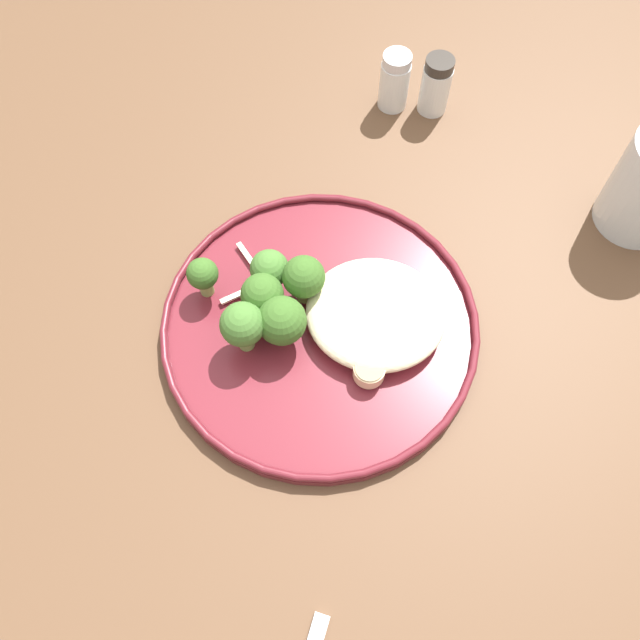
{
  "coord_description": "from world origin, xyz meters",
  "views": [
    {
      "loc": [
        -0.01,
        -0.31,
        1.3
      ],
      "look_at": [
        -0.05,
        -0.04,
        0.76
      ],
      "focal_mm": 38.12,
      "sensor_mm": 36.0,
      "label": 1
    }
  ],
  "objects_px": {
    "broccoli_floret_split_head": "(269,271)",
    "seared_scallop_tilted_round": "(364,370)",
    "dinner_plate": "(320,326)",
    "seared_scallop_half_hidden": "(413,336)",
    "broccoli_floret_rear_charred": "(203,275)",
    "seared_scallop_front_small": "(373,302)",
    "pepper_shaker": "(436,85)",
    "broccoli_floret_tall_stalk": "(243,326)",
    "broccoli_floret_left_leaning": "(304,278)",
    "seared_scallop_right_edge": "(393,318)",
    "broccoli_floret_beside_noodles": "(262,295)",
    "broccoli_floret_front_edge": "(282,321)",
    "salt_shaker": "(394,81)",
    "seared_scallop_tiny_bay": "(354,284)",
    "seared_scallop_on_noodles": "(347,316)"
  },
  "relations": [
    {
      "from": "seared_scallop_right_edge",
      "to": "broccoli_floret_tall_stalk",
      "type": "relative_size",
      "value": 0.57
    },
    {
      "from": "broccoli_floret_front_edge",
      "to": "pepper_shaker",
      "type": "distance_m",
      "value": 0.33
    },
    {
      "from": "broccoli_floret_front_edge",
      "to": "salt_shaker",
      "type": "distance_m",
      "value": 0.31
    },
    {
      "from": "seared_scallop_tilted_round",
      "to": "salt_shaker",
      "type": "height_order",
      "value": "salt_shaker"
    },
    {
      "from": "seared_scallop_right_edge",
      "to": "broccoli_floret_tall_stalk",
      "type": "xyz_separation_m",
      "value": [
        -0.13,
        -0.04,
        0.03
      ]
    },
    {
      "from": "dinner_plate",
      "to": "broccoli_floret_split_head",
      "type": "bearing_deg",
      "value": 146.0
    },
    {
      "from": "seared_scallop_right_edge",
      "to": "seared_scallop_tiny_bay",
      "type": "relative_size",
      "value": 1.04
    },
    {
      "from": "seared_scallop_half_hidden",
      "to": "seared_scallop_front_small",
      "type": "bearing_deg",
      "value": 144.0
    },
    {
      "from": "broccoli_floret_beside_noodles",
      "to": "broccoli_floret_front_edge",
      "type": "distance_m",
      "value": 0.03
    },
    {
      "from": "seared_scallop_on_noodles",
      "to": "seared_scallop_tilted_round",
      "type": "distance_m",
      "value": 0.05
    },
    {
      "from": "seared_scallop_right_edge",
      "to": "broccoli_floret_split_head",
      "type": "height_order",
      "value": "broccoli_floret_split_head"
    },
    {
      "from": "seared_scallop_tilted_round",
      "to": "broccoli_floret_split_head",
      "type": "xyz_separation_m",
      "value": [
        -0.1,
        0.08,
        0.02
      ]
    },
    {
      "from": "seared_scallop_front_small",
      "to": "salt_shaker",
      "type": "height_order",
      "value": "salt_shaker"
    },
    {
      "from": "broccoli_floret_split_head",
      "to": "seared_scallop_tilted_round",
      "type": "bearing_deg",
      "value": -39.45
    },
    {
      "from": "broccoli_floret_split_head",
      "to": "salt_shaker",
      "type": "height_order",
      "value": "salt_shaker"
    },
    {
      "from": "seared_scallop_tiny_bay",
      "to": "broccoli_floret_split_head",
      "type": "relative_size",
      "value": 0.69
    },
    {
      "from": "broccoli_floret_rear_charred",
      "to": "broccoli_floret_tall_stalk",
      "type": "relative_size",
      "value": 0.78
    },
    {
      "from": "seared_scallop_right_edge",
      "to": "seared_scallop_on_noodles",
      "type": "distance_m",
      "value": 0.04
    },
    {
      "from": "seared_scallop_tilted_round",
      "to": "broccoli_floret_left_leaning",
      "type": "relative_size",
      "value": 0.49
    },
    {
      "from": "broccoli_floret_split_head",
      "to": "pepper_shaker",
      "type": "xyz_separation_m",
      "value": [
        0.14,
        0.25,
        -0.0
      ]
    },
    {
      "from": "broccoli_floret_tall_stalk",
      "to": "broccoli_floret_split_head",
      "type": "relative_size",
      "value": 1.25
    },
    {
      "from": "broccoli_floret_split_head",
      "to": "broccoli_floret_rear_charred",
      "type": "bearing_deg",
      "value": -166.82
    },
    {
      "from": "pepper_shaker",
      "to": "broccoli_floret_left_leaning",
      "type": "bearing_deg",
      "value": -111.46
    },
    {
      "from": "seared_scallop_right_edge",
      "to": "seared_scallop_tilted_round",
      "type": "height_order",
      "value": "same"
    },
    {
      "from": "dinner_plate",
      "to": "broccoli_floret_left_leaning",
      "type": "height_order",
      "value": "broccoli_floret_left_leaning"
    },
    {
      "from": "seared_scallop_half_hidden",
      "to": "seared_scallop_on_noodles",
      "type": "bearing_deg",
      "value": 169.58
    },
    {
      "from": "seared_scallop_right_edge",
      "to": "seared_scallop_front_small",
      "type": "xyz_separation_m",
      "value": [
        -0.02,
        0.01,
        -0.0
      ]
    },
    {
      "from": "seared_scallop_half_hidden",
      "to": "seared_scallop_front_small",
      "type": "height_order",
      "value": "seared_scallop_front_small"
    },
    {
      "from": "broccoli_floret_beside_noodles",
      "to": "seared_scallop_half_hidden",
      "type": "bearing_deg",
      "value": -4.37
    },
    {
      "from": "seared_scallop_half_hidden",
      "to": "seared_scallop_right_edge",
      "type": "bearing_deg",
      "value": 143.46
    },
    {
      "from": "dinner_plate",
      "to": "broccoli_floret_split_head",
      "type": "distance_m",
      "value": 0.07
    },
    {
      "from": "seared_scallop_front_small",
      "to": "broccoli_floret_split_head",
      "type": "relative_size",
      "value": 0.59
    },
    {
      "from": "dinner_plate",
      "to": "seared_scallop_half_hidden",
      "type": "bearing_deg",
      "value": -3.28
    },
    {
      "from": "broccoli_floret_tall_stalk",
      "to": "broccoli_floret_left_leaning",
      "type": "relative_size",
      "value": 1.06
    },
    {
      "from": "seared_scallop_right_edge",
      "to": "broccoli_floret_tall_stalk",
      "type": "bearing_deg",
      "value": -163.48
    },
    {
      "from": "seared_scallop_front_small",
      "to": "broccoli_floret_split_head",
      "type": "height_order",
      "value": "broccoli_floret_split_head"
    },
    {
      "from": "dinner_plate",
      "to": "seared_scallop_tiny_bay",
      "type": "height_order",
      "value": "seared_scallop_tiny_bay"
    },
    {
      "from": "seared_scallop_tiny_bay",
      "to": "seared_scallop_tilted_round",
      "type": "height_order",
      "value": "same"
    },
    {
      "from": "seared_scallop_front_small",
      "to": "pepper_shaker",
      "type": "xyz_separation_m",
      "value": [
        0.04,
        0.26,
        0.01
      ]
    },
    {
      "from": "seared_scallop_tilted_round",
      "to": "broccoli_floret_rear_charred",
      "type": "height_order",
      "value": "broccoli_floret_rear_charred"
    },
    {
      "from": "broccoli_floret_tall_stalk",
      "to": "broccoli_floret_split_head",
      "type": "bearing_deg",
      "value": 79.48
    },
    {
      "from": "broccoli_floret_beside_noodles",
      "to": "broccoli_floret_left_leaning",
      "type": "bearing_deg",
      "value": 32.27
    },
    {
      "from": "seared_scallop_on_noodles",
      "to": "salt_shaker",
      "type": "xyz_separation_m",
      "value": [
        0.02,
        0.28,
        0.01
      ]
    },
    {
      "from": "seared_scallop_tilted_round",
      "to": "broccoli_floret_left_leaning",
      "type": "height_order",
      "value": "broccoli_floret_left_leaning"
    },
    {
      "from": "seared_scallop_tiny_bay",
      "to": "pepper_shaker",
      "type": "relative_size",
      "value": 0.49
    },
    {
      "from": "broccoli_floret_rear_charred",
      "to": "pepper_shaker",
      "type": "bearing_deg",
      "value": 54.13
    },
    {
      "from": "dinner_plate",
      "to": "seared_scallop_front_small",
      "type": "height_order",
      "value": "seared_scallop_front_small"
    },
    {
      "from": "seared_scallop_half_hidden",
      "to": "broccoli_floret_split_head",
      "type": "relative_size",
      "value": 0.55
    },
    {
      "from": "broccoli_floret_rear_charred",
      "to": "broccoli_floret_split_head",
      "type": "xyz_separation_m",
      "value": [
        0.06,
        0.01,
        -0.0
      ]
    },
    {
      "from": "broccoli_floret_left_leaning",
      "to": "broccoli_floret_split_head",
      "type": "relative_size",
      "value": 1.18
    }
  ]
}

